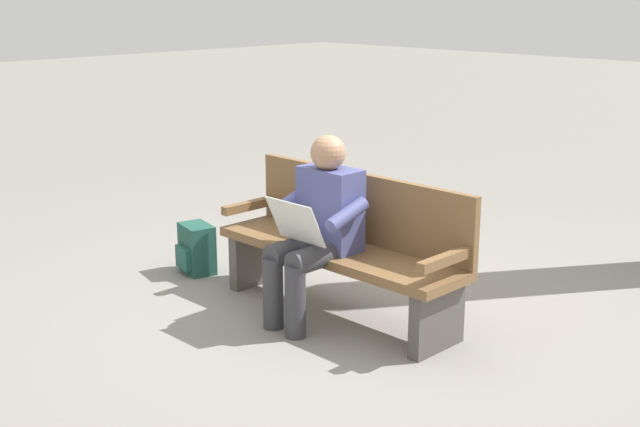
# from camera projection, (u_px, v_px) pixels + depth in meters

# --- Properties ---
(ground_plane) EXTENTS (40.00, 40.00, 0.00)m
(ground_plane) POSITION_uv_depth(u_px,v_px,m) (337.00, 313.00, 5.40)
(ground_plane) COLOR gray
(bench_near) EXTENTS (1.80, 0.49, 0.90)m
(bench_near) POSITION_uv_depth(u_px,v_px,m) (345.00, 244.00, 5.33)
(bench_near) COLOR brown
(bench_near) RESTS_ON ground
(person_seated) EXTENTS (0.57, 0.57, 1.18)m
(person_seated) POSITION_uv_depth(u_px,v_px,m) (317.00, 225.00, 5.14)
(person_seated) COLOR #474C84
(person_seated) RESTS_ON ground
(backpack) EXTENTS (0.32, 0.28, 0.37)m
(backpack) POSITION_uv_depth(u_px,v_px,m) (196.00, 249.00, 6.14)
(backpack) COLOR #1E4C42
(backpack) RESTS_ON ground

